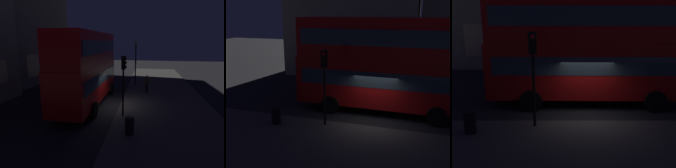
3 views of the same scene
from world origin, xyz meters
The scene contains 5 objects.
ground_plane centered at (0.00, 0.00, 0.00)m, with size 80.00×80.00×0.00m, color #232326.
sidewalk_slab centered at (0.00, -4.32, 0.06)m, with size 44.00×7.05×0.12m, color #4C4944.
double_decker_bus centered at (0.04, 1.79, 3.18)m, with size 10.09×2.86×5.71m.
traffic_light_near_kerb centered at (-2.34, -1.33, 3.00)m, with size 0.37×0.39×4.01m.
litter_bin centered at (-4.92, -1.98, 0.59)m, with size 0.48×0.48×0.95m, color black.
Camera 2 is at (2.43, -14.05, 6.05)m, focal length 43.47 mm.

